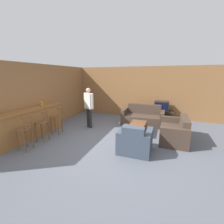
# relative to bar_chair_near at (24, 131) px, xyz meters

# --- Properties ---
(ground_plane) EXTENTS (24.00, 24.00, 0.00)m
(ground_plane) POSITION_rel_bar_chair_near_xyz_m (2.16, 1.19, -0.58)
(ground_plane) COLOR #565B66
(wall_back) EXTENTS (9.40, 0.08, 2.60)m
(wall_back) POSITION_rel_bar_chair_near_xyz_m (2.16, 4.91, 0.72)
(wall_back) COLOR olive
(wall_back) RESTS_ON ground_plane
(wall_left) EXTENTS (0.08, 8.72, 2.60)m
(wall_left) POSITION_rel_bar_chair_near_xyz_m (-0.98, 2.55, 0.72)
(wall_left) COLOR olive
(wall_left) RESTS_ON ground_plane
(bar_counter) EXTENTS (0.55, 2.84, 1.03)m
(bar_counter) POSITION_rel_bar_chair_near_xyz_m (-0.64, 0.69, -0.07)
(bar_counter) COLOR brown
(bar_counter) RESTS_ON ground_plane
(bar_chair_near) EXTENTS (0.40, 0.40, 1.03)m
(bar_chair_near) POSITION_rel_bar_chair_near_xyz_m (0.00, 0.00, 0.00)
(bar_chair_near) COLOR brown
(bar_chair_near) RESTS_ON ground_plane
(bar_chair_mid) EXTENTS (0.45, 0.45, 1.03)m
(bar_chair_mid) POSITION_rel_bar_chair_near_xyz_m (-0.00, 0.66, 0.00)
(bar_chair_mid) COLOR brown
(bar_chair_mid) RESTS_ON ground_plane
(bar_chair_far) EXTENTS (0.46, 0.46, 1.03)m
(bar_chair_far) POSITION_rel_bar_chair_near_xyz_m (-0.00, 1.36, 0.00)
(bar_chair_far) COLOR brown
(bar_chair_far) RESTS_ON ground_plane
(couch_far) EXTENTS (1.82, 0.92, 0.86)m
(couch_far) POSITION_rel_bar_chair_near_xyz_m (2.86, 3.65, -0.28)
(couch_far) COLOR #423328
(couch_far) RESTS_ON ground_plane
(armchair_near) EXTENTS (0.91, 0.87, 0.84)m
(armchair_near) POSITION_rel_bar_chair_near_xyz_m (3.05, 1.00, -0.28)
(armchair_near) COLOR #384251
(armchair_near) RESTS_ON ground_plane
(loveseat_right) EXTENTS (0.85, 1.50, 0.83)m
(loveseat_right) POSITION_rel_bar_chair_near_xyz_m (4.15, 2.24, -0.28)
(loveseat_right) COLOR #423328
(loveseat_right) RESTS_ON ground_plane
(coffee_table) EXTENTS (0.56, 0.96, 0.41)m
(coffee_table) POSITION_rel_bar_chair_near_xyz_m (2.86, 2.38, -0.24)
(coffee_table) COLOR brown
(coffee_table) RESTS_ON ground_plane
(tv_unit) EXTENTS (1.14, 0.52, 0.50)m
(tv_unit) POSITION_rel_bar_chair_near_xyz_m (3.60, 4.51, -0.33)
(tv_unit) COLOR #2D2319
(tv_unit) RESTS_ON ground_plane
(tv) EXTENTS (0.65, 0.45, 0.45)m
(tv) POSITION_rel_bar_chair_near_xyz_m (3.60, 4.51, 0.14)
(tv) COLOR black
(tv) RESTS_ON tv_unit
(bottle) EXTENTS (0.07, 0.07, 0.26)m
(bottle) POSITION_rel_bar_chair_near_xyz_m (-0.55, 1.28, 0.56)
(bottle) COLOR #B27A23
(bottle) RESTS_ON bar_counter
(person_by_window) EXTENTS (0.51, 0.35, 1.66)m
(person_by_window) POSITION_rel_bar_chair_near_xyz_m (0.80, 2.42, 0.36)
(person_by_window) COLOR black
(person_by_window) RESTS_ON ground_plane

